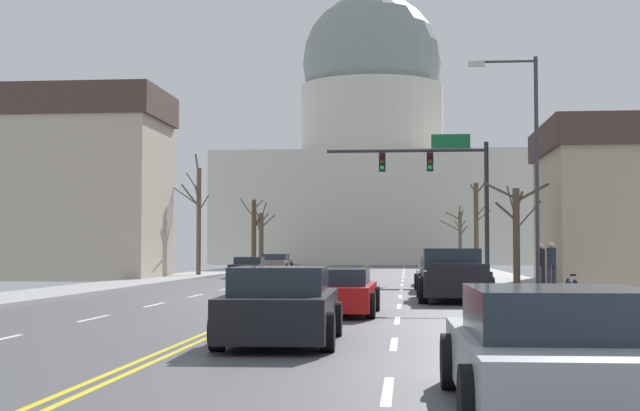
# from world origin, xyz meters

# --- Properties ---
(ground) EXTENTS (20.00, 180.00, 0.20)m
(ground) POSITION_xyz_m (0.00, -0.00, 0.02)
(ground) COLOR #4C4C51
(signal_gantry) EXTENTS (7.91, 0.41, 7.08)m
(signal_gantry) POSITION_xyz_m (5.43, 16.30, 5.17)
(signal_gantry) COLOR #28282D
(signal_gantry) RESTS_ON ground
(street_lamp_right) EXTENTS (2.39, 0.24, 8.13)m
(street_lamp_right) POSITION_xyz_m (7.89, 3.05, 4.95)
(street_lamp_right) COLOR #333338
(street_lamp_right) RESTS_ON ground
(capitol_building) EXTENTS (31.82, 18.69, 31.48)m
(capitol_building) POSITION_xyz_m (0.00, 70.42, 11.57)
(capitol_building) COLOR beige
(capitol_building) RESTS_ON ground
(sedan_near_00) EXTENTS (2.01, 4.29, 1.23)m
(sedan_near_00) POSITION_xyz_m (5.15, 12.20, 0.59)
(sedan_near_00) COLOR #1E7247
(sedan_near_00) RESTS_ON ground
(sedan_near_01) EXTENTS (2.03, 4.61, 1.26)m
(sedan_near_01) POSITION_xyz_m (5.02, 5.94, 0.59)
(sedan_near_01) COLOR silver
(sedan_near_01) RESTS_ON ground
(pickup_truck_near_02) EXTENTS (2.23, 5.62, 1.62)m
(pickup_truck_near_02) POSITION_xyz_m (5.14, -0.09, 0.72)
(pickup_truck_near_02) COLOR black
(pickup_truck_near_02) RESTS_ON ground
(sedan_near_03) EXTENTS (2.00, 4.32, 1.13)m
(sedan_near_03) POSITION_xyz_m (2.02, -6.81, 0.54)
(sedan_near_03) COLOR #B71414
(sedan_near_03) RESTS_ON ground
(sedan_near_04) EXTENTS (2.05, 4.33, 1.31)m
(sedan_near_04) POSITION_xyz_m (1.58, -13.75, 0.61)
(sedan_near_04) COLOR black
(sedan_near_04) RESTS_ON ground
(sedan_near_05) EXTENTS (2.17, 4.65, 1.23)m
(sedan_near_05) POSITION_xyz_m (5.19, -20.16, 0.58)
(sedan_near_05) COLOR #9EA3A8
(sedan_near_05) RESTS_ON ground
(sedan_oncoming_00) EXTENTS (2.06, 4.57, 1.14)m
(sedan_oncoming_00) POSITION_xyz_m (-5.09, 22.06, 0.54)
(sedan_oncoming_00) COLOR black
(sedan_oncoming_00) RESTS_ON ground
(sedan_oncoming_01) EXTENTS (2.11, 4.36, 1.24)m
(sedan_oncoming_01) POSITION_xyz_m (-5.33, 34.26, 0.59)
(sedan_oncoming_01) COLOR #6B6056
(sedan_oncoming_01) RESTS_ON ground
(flank_building_00) EXTENTS (12.39, 6.49, 9.87)m
(flank_building_00) POSITION_xyz_m (-15.05, 17.72, 4.99)
(flank_building_00) COLOR #B2A38E
(flank_building_00) RESTS_ON ground
(bare_tree_00) EXTENTS (2.81, 1.83, 4.32)m
(bare_tree_00) POSITION_xyz_m (8.35, 10.50, 2.46)
(bare_tree_00) COLOR #4C3D2D
(bare_tree_00) RESTS_ON ground
(bare_tree_01) EXTENTS (1.86, 2.79, 5.40)m
(bare_tree_01) POSITION_xyz_m (-8.13, 42.19, 2.93)
(bare_tree_01) COLOR #4C3D2D
(bare_tree_01) RESTS_ON ground
(bare_tree_02) EXTENTS (2.28, 2.52, 4.94)m
(bare_tree_02) POSITION_xyz_m (7.92, 45.54, 2.66)
(bare_tree_02) COLOR brown
(bare_tree_02) RESTS_ON ground
(bare_tree_03) EXTENTS (2.12, 2.02, 6.98)m
(bare_tree_03) POSITION_xyz_m (-8.09, 22.50, 3.49)
(bare_tree_03) COLOR brown
(bare_tree_03) RESTS_ON ground
(bare_tree_04) EXTENTS (1.35, 2.04, 6.05)m
(bare_tree_04) POSITION_xyz_m (8.55, 36.16, 3.31)
(bare_tree_04) COLOR #4C3D2D
(bare_tree_04) RESTS_ON ground
(bare_tree_05) EXTENTS (1.82, 2.88, 5.29)m
(bare_tree_05) POSITION_xyz_m (-8.39, 47.58, 2.58)
(bare_tree_05) COLOR brown
(bare_tree_05) RESTS_ON ground
(pedestrian_00) EXTENTS (0.35, 0.34, 1.69)m
(pedestrian_00) POSITION_xyz_m (8.99, 7.95, 1.08)
(pedestrian_00) COLOR black
(pedestrian_00) RESTS_ON ground
(pedestrian_01) EXTENTS (0.35, 0.34, 1.72)m
(pedestrian_01) POSITION_xyz_m (8.89, 4.59, 1.10)
(pedestrian_01) COLOR #33333D
(pedestrian_01) RESTS_ON ground
(bicycle_parked) EXTENTS (0.12, 1.77, 0.85)m
(bicycle_parked) POSITION_xyz_m (8.03, -4.55, 0.49)
(bicycle_parked) COLOR black
(bicycle_parked) RESTS_ON ground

